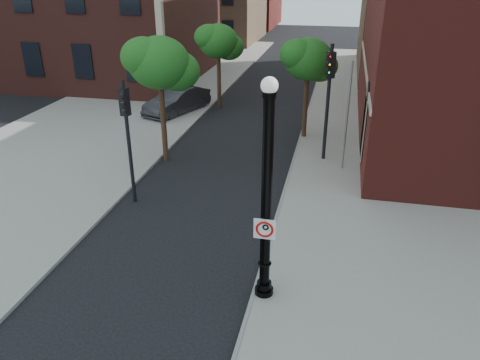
% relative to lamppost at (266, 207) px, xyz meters
% --- Properties ---
extents(ground, '(120.00, 120.00, 0.00)m').
position_rel_lamppost_xyz_m(ground, '(-2.33, 0.28, -2.78)').
color(ground, black).
rests_on(ground, ground).
extents(sidewalk_right, '(8.00, 60.00, 0.12)m').
position_rel_lamppost_xyz_m(sidewalk_right, '(3.67, 10.28, -2.72)').
color(sidewalk_right, gray).
rests_on(sidewalk_right, ground).
extents(sidewalk_left, '(10.00, 50.00, 0.12)m').
position_rel_lamppost_xyz_m(sidewalk_left, '(-11.33, 18.28, -2.72)').
color(sidewalk_left, gray).
rests_on(sidewalk_left, ground).
extents(curb_edge, '(0.10, 60.00, 0.14)m').
position_rel_lamppost_xyz_m(curb_edge, '(-0.28, 10.28, -2.71)').
color(curb_edge, gray).
rests_on(curb_edge, ground).
extents(lamppost, '(0.51, 0.51, 6.02)m').
position_rel_lamppost_xyz_m(lamppost, '(0.00, 0.00, 0.00)').
color(lamppost, black).
rests_on(lamppost, ground).
extents(no_parking_sign, '(0.57, 0.06, 0.57)m').
position_rel_lamppost_xyz_m(no_parking_sign, '(0.00, -0.16, -0.55)').
color(no_parking_sign, white).
rests_on(no_parking_sign, ground).
extents(parked_car, '(3.14, 4.92, 1.53)m').
position_rel_lamppost_xyz_m(parked_car, '(-7.96, 15.69, -2.01)').
color(parked_car, '#29282D').
rests_on(parked_car, ground).
extents(traffic_signal_left, '(0.34, 0.40, 4.68)m').
position_rel_lamppost_xyz_m(traffic_signal_left, '(-5.74, 4.43, 0.37)').
color(traffic_signal_left, black).
rests_on(traffic_signal_left, ground).
extents(traffic_signal_right, '(0.42, 0.46, 5.24)m').
position_rel_lamppost_xyz_m(traffic_signal_right, '(1.03, 10.03, 0.75)').
color(traffic_signal_right, black).
rests_on(traffic_signal_right, ground).
extents(utility_pole, '(0.10, 0.10, 4.75)m').
position_rel_lamppost_xyz_m(utility_pole, '(1.90, 9.11, -0.40)').
color(utility_pole, '#999999').
rests_on(utility_pole, ground).
extents(street_tree_a, '(3.08, 2.78, 5.54)m').
position_rel_lamppost_xyz_m(street_tree_a, '(-6.00, 8.63, 1.60)').
color(street_tree_a, '#362415').
rests_on(street_tree_a, ground).
extents(street_tree_b, '(2.79, 2.53, 5.03)m').
position_rel_lamppost_xyz_m(street_tree_b, '(-5.77, 17.47, 1.19)').
color(street_tree_b, '#362415').
rests_on(street_tree_b, ground).
extents(street_tree_c, '(2.80, 2.53, 5.04)m').
position_rel_lamppost_xyz_m(street_tree_c, '(-0.10, 12.95, 1.19)').
color(street_tree_c, '#362415').
rests_on(street_tree_c, ground).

